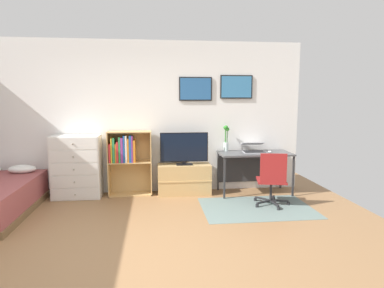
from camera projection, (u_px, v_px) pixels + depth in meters
name	position (u px, v px, depth m)	size (l,w,h in m)	color
ground_plane	(122.00, 250.00, 3.70)	(7.20, 7.20, 0.00)	#936B44
wall_back_with_posters	(134.00, 117.00, 5.92)	(6.12, 0.09, 2.70)	white
area_rug	(257.00, 208.00, 5.15)	(1.70, 1.20, 0.01)	slate
dresser	(77.00, 167.00, 5.65)	(0.80, 0.46, 1.07)	white
bookshelf	(127.00, 157.00, 5.78)	(0.75, 0.30, 1.13)	tan
tv_stand	(184.00, 179.00, 5.90)	(0.93, 0.41, 0.53)	tan
television	(184.00, 149.00, 5.81)	(0.84, 0.16, 0.57)	black
desk	(253.00, 159.00, 5.97)	(1.27, 0.62, 0.74)	#4C4C4F
office_chair	(272.00, 178.00, 5.17)	(0.58, 0.57, 0.86)	#232326
laptop	(253.00, 148.00, 5.95)	(0.42, 0.45, 0.17)	#B7B7BC
computer_mouse	(270.00, 152.00, 5.86)	(0.06, 0.10, 0.03)	silver
bamboo_vase	(226.00, 138.00, 6.00)	(0.10, 0.10, 0.47)	silver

